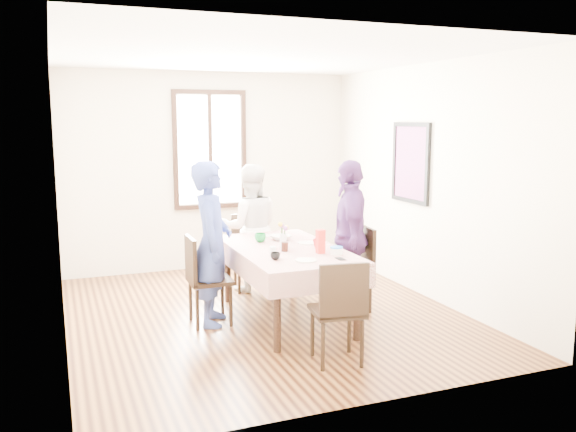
# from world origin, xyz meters

# --- Properties ---
(ground) EXTENTS (4.50, 4.50, 0.00)m
(ground) POSITION_xyz_m (0.00, 0.00, 0.00)
(ground) COLOR black
(ground) RESTS_ON ground
(back_wall) EXTENTS (4.00, 0.00, 4.00)m
(back_wall) POSITION_xyz_m (0.00, 2.25, 1.35)
(back_wall) COLOR beige
(back_wall) RESTS_ON ground
(right_wall) EXTENTS (0.00, 4.50, 4.50)m
(right_wall) POSITION_xyz_m (2.00, 0.00, 1.35)
(right_wall) COLOR beige
(right_wall) RESTS_ON ground
(window_frame) EXTENTS (1.02, 0.06, 1.62)m
(window_frame) POSITION_xyz_m (0.00, 2.23, 1.65)
(window_frame) COLOR black
(window_frame) RESTS_ON back_wall
(window_pane) EXTENTS (0.90, 0.02, 1.50)m
(window_pane) POSITION_xyz_m (0.00, 2.24, 1.65)
(window_pane) COLOR white
(window_pane) RESTS_ON back_wall
(art_poster) EXTENTS (0.04, 0.76, 0.96)m
(art_poster) POSITION_xyz_m (1.98, 0.30, 1.55)
(art_poster) COLOR red
(art_poster) RESTS_ON right_wall
(dining_table) EXTENTS (0.92, 1.74, 0.75)m
(dining_table) POSITION_xyz_m (0.16, -0.25, 0.38)
(dining_table) COLOR black
(dining_table) RESTS_ON ground
(tablecloth) EXTENTS (1.04, 1.86, 0.01)m
(tablecloth) POSITION_xyz_m (0.16, -0.25, 0.76)
(tablecloth) COLOR #550503
(tablecloth) RESTS_ON dining_table
(chair_left) EXTENTS (0.43, 0.43, 0.91)m
(chair_left) POSITION_xyz_m (-0.60, -0.09, 0.46)
(chair_left) COLOR black
(chair_left) RESTS_ON ground
(chair_right) EXTENTS (0.46, 0.46, 0.91)m
(chair_right) POSITION_xyz_m (0.93, -0.20, 0.46)
(chair_right) COLOR black
(chair_right) RESTS_ON ground
(chair_far) EXTENTS (0.48, 0.48, 0.91)m
(chair_far) POSITION_xyz_m (0.16, 0.95, 0.46)
(chair_far) COLOR black
(chair_far) RESTS_ON ground
(chair_near) EXTENTS (0.48, 0.48, 0.91)m
(chair_near) POSITION_xyz_m (0.16, -1.45, 0.46)
(chair_near) COLOR black
(chair_near) RESTS_ON ground
(person_left) EXTENTS (0.58, 0.70, 1.66)m
(person_left) POSITION_xyz_m (-0.58, -0.09, 0.83)
(person_left) COLOR #313F87
(person_left) RESTS_ON ground
(person_far) EXTENTS (0.84, 0.71, 1.54)m
(person_far) POSITION_xyz_m (0.16, 0.93, 0.77)
(person_far) COLOR white
(person_far) RESTS_ON ground
(person_right) EXTENTS (0.75, 1.04, 1.64)m
(person_right) POSITION_xyz_m (0.91, -0.20, 0.82)
(person_right) COLOR #512A66
(person_right) RESTS_ON ground
(mug_black) EXTENTS (0.10, 0.10, 0.07)m
(mug_black) POSITION_xyz_m (-0.13, -0.71, 0.80)
(mug_black) COLOR black
(mug_black) RESTS_ON tablecloth
(mug_flag) EXTENTS (0.13, 0.13, 0.09)m
(mug_flag) POSITION_xyz_m (0.46, -0.37, 0.81)
(mug_flag) COLOR red
(mug_flag) RESTS_ON tablecloth
(mug_green) EXTENTS (0.13, 0.13, 0.09)m
(mug_green) POSITION_xyz_m (0.01, 0.12, 0.81)
(mug_green) COLOR #0C7226
(mug_green) RESTS_ON tablecloth
(serving_bowl) EXTENTS (0.27, 0.27, 0.05)m
(serving_bowl) POSITION_xyz_m (0.25, 0.15, 0.79)
(serving_bowl) COLOR white
(serving_bowl) RESTS_ON tablecloth
(juice_carton) EXTENTS (0.07, 0.07, 0.24)m
(juice_carton) POSITION_xyz_m (0.39, -0.61, 0.88)
(juice_carton) COLOR red
(juice_carton) RESTS_ON tablecloth
(butter_tub) EXTENTS (0.12, 0.12, 0.06)m
(butter_tub) POSITION_xyz_m (0.51, -0.70, 0.79)
(butter_tub) COLOR white
(butter_tub) RESTS_ON tablecloth
(jam_jar) EXTENTS (0.07, 0.07, 0.09)m
(jam_jar) POSITION_xyz_m (0.09, -0.41, 0.81)
(jam_jar) COLOR black
(jam_jar) RESTS_ON tablecloth
(drinking_glass) EXTENTS (0.07, 0.07, 0.09)m
(drinking_glass) POSITION_xyz_m (-0.09, -0.56, 0.81)
(drinking_glass) COLOR silver
(drinking_glass) RESTS_ON tablecloth
(smartphone) EXTENTS (0.06, 0.12, 0.01)m
(smartphone) POSITION_xyz_m (0.46, -0.91, 0.77)
(smartphone) COLOR black
(smartphone) RESTS_ON tablecloth
(flower_vase) EXTENTS (0.07, 0.07, 0.14)m
(flower_vase) POSITION_xyz_m (0.14, -0.22, 0.83)
(flower_vase) COLOR silver
(flower_vase) RESTS_ON tablecloth
(plate_right) EXTENTS (0.20, 0.20, 0.01)m
(plate_right) POSITION_xyz_m (0.45, -0.13, 0.77)
(plate_right) COLOR white
(plate_right) RESTS_ON tablecloth
(plate_far) EXTENTS (0.20, 0.20, 0.01)m
(plate_far) POSITION_xyz_m (0.15, 0.42, 0.77)
(plate_far) COLOR white
(plate_far) RESTS_ON tablecloth
(plate_near) EXTENTS (0.20, 0.20, 0.01)m
(plate_near) POSITION_xyz_m (0.13, -0.85, 0.77)
(plate_near) COLOR white
(plate_near) RESTS_ON tablecloth
(butter_lid) EXTENTS (0.12, 0.12, 0.01)m
(butter_lid) POSITION_xyz_m (0.51, -0.70, 0.83)
(butter_lid) COLOR blue
(butter_lid) RESTS_ON butter_tub
(flower_bunch) EXTENTS (0.09, 0.09, 0.10)m
(flower_bunch) POSITION_xyz_m (0.14, -0.22, 0.96)
(flower_bunch) COLOR yellow
(flower_bunch) RESTS_ON flower_vase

